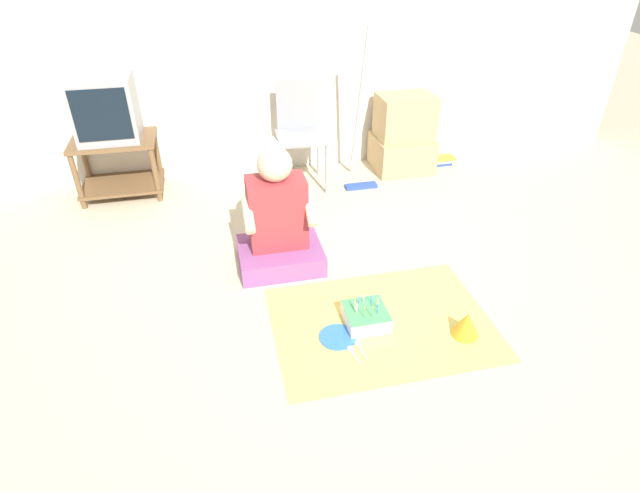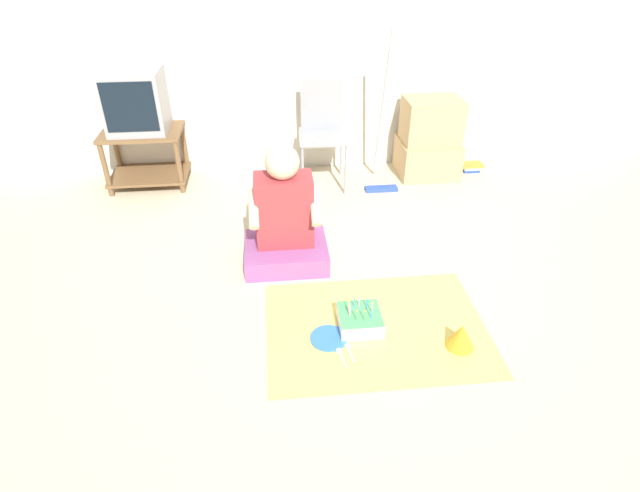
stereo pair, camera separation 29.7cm
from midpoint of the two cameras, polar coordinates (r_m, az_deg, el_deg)
ground_plane at (r=2.96m, az=9.31°, el=-9.33°), size 16.00×16.00×0.00m
wall_back at (r=4.51m, az=3.26°, el=24.26°), size 6.40×0.06×2.55m
tv_stand at (r=4.57m, az=-17.55°, el=10.10°), size 0.66×0.46×0.50m
tv at (r=4.43m, az=-18.52°, el=15.40°), size 0.46×0.43×0.49m
folding_chair at (r=4.36m, az=2.25°, el=13.48°), size 0.42×0.45×0.88m
cardboard_box_stack at (r=4.70m, az=14.19°, el=11.59°), size 0.52×0.47×0.69m
dust_mop at (r=4.34m, az=9.10°, el=11.57°), size 0.28×0.38×1.34m
book_pile at (r=4.98m, az=18.52°, el=8.55°), size 0.20×0.14×0.07m
person_seated at (r=3.30m, az=-1.48°, el=2.84°), size 0.55×0.45×0.90m
party_cloth at (r=2.95m, az=9.32°, el=-9.29°), size 1.27×0.92×0.01m
birthday_cake at (r=2.91m, az=7.52°, el=-8.47°), size 0.24×0.24×0.17m
party_hat_blue at (r=2.90m, az=18.73°, el=-9.80°), size 0.16×0.16×0.15m
paper_plate at (r=2.85m, az=4.04°, el=-10.57°), size 0.21×0.21×0.01m
plastic_spoon_near at (r=2.80m, az=6.36°, el=-11.66°), size 0.04×0.15×0.01m
plastic_spoon_far at (r=2.77m, az=5.42°, el=-12.20°), size 0.05×0.14×0.01m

